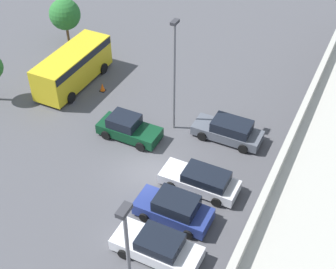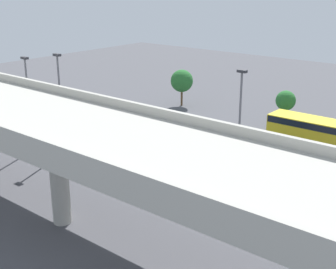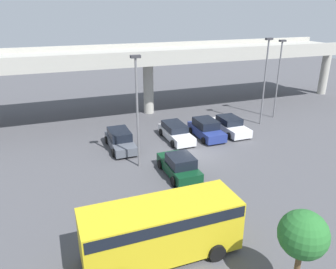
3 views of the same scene
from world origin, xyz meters
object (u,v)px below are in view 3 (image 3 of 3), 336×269
at_px(parked_car_3, 206,129).
at_px(tree_front_centre, 303,235).
at_px(parked_car_2, 176,132).
at_px(lamp_post_by_overpass, 265,76).
at_px(lamp_post_near_aisle, 137,105).
at_px(lamp_post_mid_lot, 279,74).
at_px(parked_car_1, 179,166).
at_px(shuttle_bus, 161,226).
at_px(parked_car_0, 120,140).
at_px(traffic_cone, 145,219).
at_px(parked_car_4, 230,125).

distance_m(parked_car_3, tree_front_centre, 18.08).
distance_m(parked_car_2, parked_car_3, 2.90).
xyz_separation_m(parked_car_2, lamp_post_by_overpass, (9.83, 0.81, 4.33)).
bearing_deg(lamp_post_near_aisle, lamp_post_mid_lot, 19.92).
bearing_deg(parked_car_1, shuttle_bus, 151.43).
bearing_deg(lamp_post_mid_lot, parked_car_0, -172.67).
relative_size(parked_car_3, lamp_post_by_overpass, 0.52).
height_order(parked_car_1, traffic_cone, parked_car_1).
distance_m(lamp_post_by_overpass, traffic_cone, 20.67).
bearing_deg(shuttle_bus, parked_car_3, -124.63).
height_order(parked_car_3, lamp_post_near_aisle, lamp_post_near_aisle).
relative_size(parked_car_0, lamp_post_near_aisle, 0.58).
relative_size(parked_car_2, traffic_cone, 6.95).
relative_size(parked_car_3, lamp_post_mid_lot, 0.54).
bearing_deg(shuttle_bus, tree_front_centre, 138.26).
relative_size(lamp_post_by_overpass, traffic_cone, 12.35).
bearing_deg(parked_car_0, traffic_cone, -5.90).
distance_m(lamp_post_mid_lot, traffic_cone, 23.49).
height_order(parked_car_0, lamp_post_by_overpass, lamp_post_by_overpass).
bearing_deg(parked_car_4, parked_car_2, -91.72).
relative_size(parked_car_4, traffic_cone, 6.92).
bearing_deg(parked_car_4, lamp_post_near_aisle, -68.95).
relative_size(parked_car_1, shuttle_bus, 0.59).
xyz_separation_m(parked_car_1, lamp_post_mid_lot, (14.86, 8.64, 4.09)).
height_order(parked_car_4, shuttle_bus, shuttle_bus).
xyz_separation_m(parked_car_0, parked_car_3, (8.07, -0.31, 0.04)).
relative_size(lamp_post_mid_lot, tree_front_centre, 2.12).
relative_size(parked_car_1, tree_front_centre, 1.13).
height_order(parked_car_0, parked_car_4, parked_car_0).
relative_size(parked_car_0, tree_front_centre, 1.23).
bearing_deg(lamp_post_near_aisle, traffic_cone, -103.35).
relative_size(parked_car_4, lamp_post_mid_lot, 0.59).
bearing_deg(parked_car_2, parked_car_4, 88.28).
distance_m(parked_car_0, traffic_cone, 11.07).
bearing_deg(parked_car_4, tree_front_centre, -22.60).
bearing_deg(shuttle_bus, parked_car_1, -118.57).
bearing_deg(lamp_post_mid_lot, parked_car_1, -149.83).
xyz_separation_m(parked_car_4, lamp_post_near_aisle, (-10.23, -3.94, 4.16)).
bearing_deg(lamp_post_mid_lot, parked_car_4, -161.79).
relative_size(parked_car_2, tree_front_centre, 1.24).
bearing_deg(lamp_post_by_overpass, traffic_cone, -143.46).
bearing_deg(parked_car_2, parked_car_0, -88.18).
bearing_deg(parked_car_0, parked_car_3, 87.79).
distance_m(parked_car_2, lamp_post_mid_lot, 13.32).
distance_m(parked_car_1, tree_front_centre, 11.51).
relative_size(parked_car_1, lamp_post_by_overpass, 0.51).
height_order(parked_car_3, tree_front_centre, tree_front_centre).
xyz_separation_m(parked_car_2, parked_car_4, (5.56, -0.17, 0.00)).
height_order(parked_car_0, tree_front_centre, tree_front_centre).
xyz_separation_m(parked_car_0, traffic_cone, (-1.14, -11.01, -0.41)).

